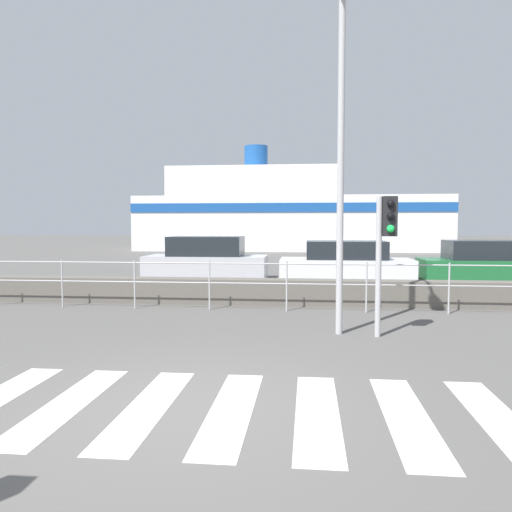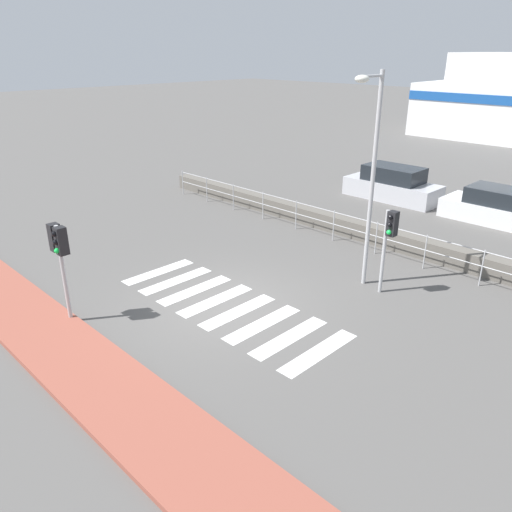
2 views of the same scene
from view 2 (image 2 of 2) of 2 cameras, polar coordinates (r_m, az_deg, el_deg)
The scene contains 10 objects.
ground_plane at distance 13.58m, azimuth -3.71°, elevation -5.56°, with size 160.00×160.00×0.00m, color #565451.
sidewalk_brick at distance 11.67m, azimuth -19.27°, elevation -11.73°, with size 24.00×1.80×0.12m.
crosswalk at distance 13.50m, azimuth -3.39°, elevation -5.70°, with size 6.75×2.40×0.01m.
seawall at distance 18.36m, azimuth 12.65°, elevation 2.65°, with size 21.54×0.55×0.62m.
harbor_fence at distance 17.52m, azimuth 11.20°, elevation 3.29°, with size 19.42×0.04×1.12m.
traffic_light_near at distance 12.81m, azimuth -21.55°, elevation 0.95°, with size 0.58×0.41×2.56m.
traffic_light_far at distance 13.92m, azimuth 14.97°, elevation 2.46°, with size 0.34×0.32×2.43m.
streetlamp at distance 13.76m, azimuth 12.92°, elevation 10.68°, with size 0.32×1.15×5.93m.
parked_car_silver at distance 23.83m, azimuth 15.33°, elevation 7.81°, with size 4.29×1.71×1.52m.
parked_car_white at distance 21.94m, azimuth 26.37°, elevation 4.84°, with size 4.51×1.79×1.37m.
Camera 2 is at (9.06, -7.84, 6.39)m, focal length 35.00 mm.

